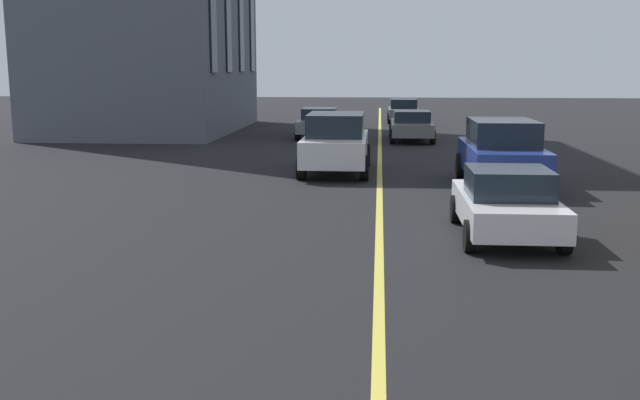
% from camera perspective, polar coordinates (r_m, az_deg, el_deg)
% --- Properties ---
extents(lane_centre_line, '(80.00, 0.16, 0.01)m').
position_cam_1_polar(lane_centre_line, '(19.83, 4.65, 0.63)').
color(lane_centre_line, '#D8C64C').
rests_on(lane_centre_line, ground_plane).
extents(car_grey_trailing, '(4.40, 1.95, 1.37)m').
position_cam_1_polar(car_grey_trailing, '(33.54, 7.12, 5.78)').
color(car_grey_trailing, slate).
rests_on(car_grey_trailing, ground_plane).
extents(car_blue_oncoming, '(4.70, 2.14, 1.88)m').
position_cam_1_polar(car_blue_oncoming, '(21.15, 13.94, 3.61)').
color(car_blue_oncoming, navy).
rests_on(car_blue_oncoming, ground_plane).
extents(car_grey_far, '(4.40, 1.95, 1.37)m').
position_cam_1_polar(car_grey_far, '(35.02, -0.07, 6.05)').
color(car_grey_far, slate).
rests_on(car_grey_far, ground_plane).
extents(car_grey_parked_b, '(3.90, 1.89, 1.40)m').
position_cam_1_polar(car_grey_parked_b, '(44.53, 6.50, 6.91)').
color(car_grey_parked_b, slate).
rests_on(car_grey_parked_b, ground_plane).
extents(car_white_near, '(4.70, 2.14, 1.88)m').
position_cam_1_polar(car_white_near, '(23.31, 1.24, 4.51)').
color(car_white_near, silver).
rests_on(car_white_near, ground_plane).
extents(car_white_parked_a, '(3.90, 1.89, 1.40)m').
position_cam_1_polar(car_white_parked_a, '(14.90, 14.29, -0.20)').
color(car_white_parked_a, silver).
rests_on(car_white_parked_a, ground_plane).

